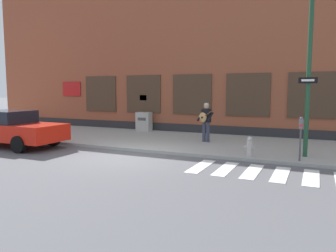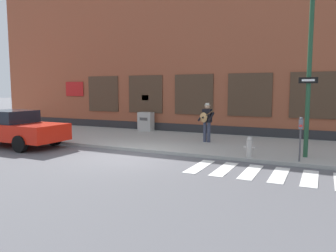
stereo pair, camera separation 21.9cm
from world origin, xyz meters
name	(u,v)px [view 2 (the right image)]	position (x,y,z in m)	size (l,w,h in m)	color
ground_plane	(126,157)	(0.00, 0.00, 0.00)	(160.00, 160.00, 0.00)	#56565B
sidewalk	(172,141)	(0.00, 3.85, 0.06)	(28.00, 5.55, 0.12)	#9E9E99
building_backdrop	(207,50)	(0.00, 8.62, 4.68)	(28.00, 4.06, 9.38)	brown
crosswalk	(279,175)	(5.25, -0.22, 0.01)	(5.20, 1.90, 0.01)	silver
red_car	(14,128)	(-5.56, -0.11, 0.77)	(4.62, 2.02, 1.53)	red
busker	(206,120)	(1.69, 3.80, 1.10)	(0.72, 0.59, 1.72)	#33384C
traffic_light	(306,39)	(5.71, 1.17, 3.94)	(0.68, 2.90, 5.59)	#1E472D
parking_meter	(301,132)	(5.67, 1.37, 1.06)	(0.13, 0.11, 1.44)	#47474C
utility_box	(146,121)	(-2.69, 6.18, 0.64)	(0.81, 0.53, 1.04)	#ADADA8
fire_hydrant	(249,147)	(4.05, 1.43, 0.46)	(0.38, 0.20, 0.70)	#B2ADA8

